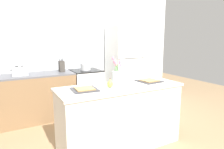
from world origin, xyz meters
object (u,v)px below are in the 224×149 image
(refrigerator, at_px, (124,67))
(plate_setting_left, at_px, (85,89))
(pear_figurine, at_px, (110,84))
(flower_vase, at_px, (117,76))
(cooking_pot, at_px, (86,67))
(plate_setting_right, at_px, (149,81))
(toaster, at_px, (20,71))
(stove_range, at_px, (86,91))
(knife_block, at_px, (62,66))

(refrigerator, height_order, plate_setting_left, refrigerator)
(pear_figurine, relative_size, plate_setting_left, 0.37)
(flower_vase, xyz_separation_m, cooking_pot, (0.11, 1.52, -0.07))
(refrigerator, height_order, plate_setting_right, refrigerator)
(flower_vase, xyz_separation_m, pear_figurine, (-0.15, -0.09, -0.08))
(pear_figurine, height_order, toaster, toaster)
(stove_range, xyz_separation_m, plate_setting_left, (-0.63, -1.58, 0.48))
(refrigerator, relative_size, knife_block, 6.84)
(stove_range, distance_m, toaster, 1.39)
(plate_setting_left, height_order, cooking_pot, cooking_pot)
(refrigerator, bearing_deg, toaster, -179.31)
(plate_setting_right, relative_size, knife_block, 1.30)
(pear_figurine, bearing_deg, flower_vase, 29.48)
(plate_setting_right, xyz_separation_m, knife_block, (-0.94, 1.60, 0.09))
(plate_setting_left, relative_size, plate_setting_right, 1.00)
(stove_range, bearing_deg, plate_setting_left, -111.82)
(flower_vase, relative_size, pear_figurine, 3.14)
(pear_figurine, bearing_deg, stove_range, 80.30)
(stove_range, bearing_deg, toaster, -178.83)
(pear_figurine, xyz_separation_m, toaster, (-1.01, 1.59, 0.03))
(stove_range, bearing_deg, cooking_pot, -131.02)
(stove_range, relative_size, knife_block, 3.38)
(refrigerator, distance_m, knife_block, 1.46)
(pear_figurine, bearing_deg, cooking_pot, 80.61)
(cooking_pot, bearing_deg, plate_setting_right, -74.21)
(flower_vase, distance_m, pear_figurine, 0.19)
(plate_setting_left, bearing_deg, stove_range, 68.18)
(refrigerator, distance_m, flower_vase, 1.88)
(plate_setting_left, distance_m, knife_block, 1.61)
(pear_figurine, height_order, plate_setting_left, pear_figurine)
(plate_setting_right, distance_m, toaster, 2.31)
(plate_setting_right, xyz_separation_m, toaster, (-1.72, 1.55, 0.07))
(plate_setting_left, relative_size, toaster, 1.25)
(stove_range, distance_m, knife_block, 0.76)
(refrigerator, relative_size, flower_vase, 4.52)
(plate_setting_left, bearing_deg, flower_vase, 5.16)
(pear_figurine, distance_m, plate_setting_left, 0.36)
(plate_setting_left, bearing_deg, knife_block, 85.58)
(plate_setting_right, bearing_deg, stove_range, 105.30)
(cooking_pot, height_order, knife_block, knife_block)
(refrigerator, relative_size, toaster, 6.59)
(toaster, bearing_deg, flower_vase, -52.41)
(stove_range, relative_size, plate_setting_left, 2.61)
(refrigerator, bearing_deg, plate_setting_left, -135.07)
(plate_setting_right, distance_m, cooking_pot, 1.63)
(cooking_pot, distance_m, knife_block, 0.50)
(toaster, distance_m, cooking_pot, 1.27)
(refrigerator, height_order, pear_figurine, refrigerator)
(flower_vase, bearing_deg, pear_figurine, -150.52)
(stove_range, height_order, plate_setting_right, plate_setting_right)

